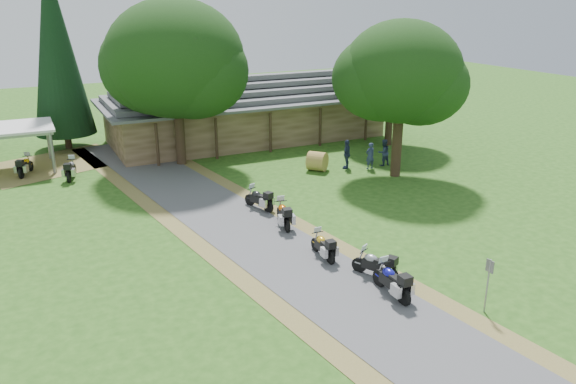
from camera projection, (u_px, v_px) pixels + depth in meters
name	position (u px, v px, depth m)	size (l,w,h in m)	color
ground	(342.00, 294.00, 20.79)	(120.00, 120.00, 0.00)	#264F16
driveway	(283.00, 255.00, 23.97)	(46.00, 46.00, 0.00)	#474749
lodge	(246.00, 107.00, 42.82)	(21.40, 9.40, 4.90)	brown
carport	(0.00, 150.00, 34.91)	(6.49, 4.33, 2.81)	silver
motorcycle_row_a	(392.00, 279.00, 20.49)	(1.94, 0.63, 1.33)	#141394
motorcycle_row_b	(375.00, 263.00, 21.84)	(1.79, 0.58, 1.22)	#95969C
motorcycle_row_c	(323.00, 245.00, 23.52)	(1.73, 0.56, 1.18)	gold
motorcycle_row_d	(283.00, 213.00, 26.74)	(1.94, 0.63, 1.33)	#CA5808
motorcycle_row_e	(259.00, 198.00, 28.90)	(1.81, 0.59, 1.24)	black
motorcycle_carport_a	(25.00, 165.00, 34.49)	(1.89, 0.62, 1.29)	#F0A80A
motorcycle_carport_b	(71.00, 168.00, 33.77)	(1.91, 0.62, 1.31)	gray
person_a	(370.00, 154.00, 35.58)	(0.57, 0.41, 2.01)	navy
person_b	(384.00, 150.00, 36.33)	(0.58, 0.42, 2.04)	navy
person_c	(347.00, 152.00, 35.68)	(0.62, 0.45, 2.20)	navy
hay_bale	(317.00, 161.00, 35.38)	(1.21, 1.21, 1.11)	#A77E3D
sign_post	(487.00, 286.00, 19.28)	(0.36, 0.06, 2.03)	gray
oak_lodge_left	(176.00, 80.00, 35.18)	(8.65, 8.65, 10.96)	#16330F
oak_lodge_right	(391.00, 85.00, 40.32)	(6.37, 6.37, 8.82)	#16330F
oak_driveway	(400.00, 93.00, 32.90)	(7.01, 7.01, 10.19)	#16330F
cedar_near	(57.00, 54.00, 38.65)	(4.16, 4.16, 13.30)	black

